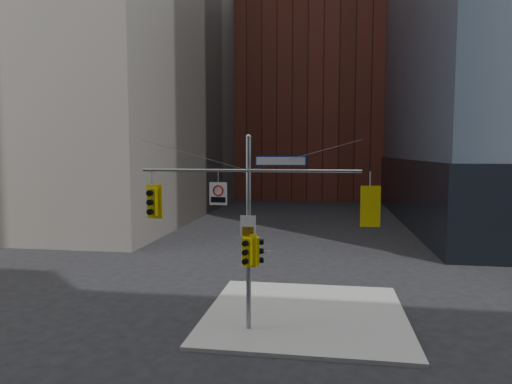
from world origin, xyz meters
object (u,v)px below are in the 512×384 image
(signal_assembly, at_px, (249,214))
(traffic_light_west_arm, at_px, (152,202))
(traffic_light_pole_side, at_px, (257,251))
(regulatory_sign_arm, at_px, (218,193))
(street_sign_blade, at_px, (281,161))
(traffic_light_east_arm, at_px, (370,206))
(traffic_light_pole_front, at_px, (247,251))

(signal_assembly, height_order, traffic_light_west_arm, signal_assembly)
(traffic_light_pole_side, xyz_separation_m, regulatory_sign_arm, (-1.44, -0.03, 2.11))
(street_sign_blade, bearing_deg, traffic_light_east_arm, -5.14)
(traffic_light_east_arm, relative_size, regulatory_sign_arm, 1.71)
(traffic_light_west_arm, height_order, regulatory_sign_arm, regulatory_sign_arm)
(traffic_light_pole_side, distance_m, street_sign_blade, 3.39)
(traffic_light_east_arm, height_order, regulatory_sign_arm, regulatory_sign_arm)
(traffic_light_pole_side, xyz_separation_m, street_sign_blade, (0.84, -0.01, 3.29))
(traffic_light_west_arm, distance_m, traffic_light_east_arm, 7.94)
(traffic_light_east_arm, bearing_deg, signal_assembly, -3.48)
(traffic_light_west_arm, distance_m, street_sign_blade, 5.08)
(signal_assembly, relative_size, regulatory_sign_arm, 9.61)
(street_sign_blade, distance_m, regulatory_sign_arm, 2.57)
(signal_assembly, height_order, regulatory_sign_arm, signal_assembly)
(signal_assembly, bearing_deg, traffic_light_pole_side, 2.51)
(traffic_light_pole_front, bearing_deg, traffic_light_pole_side, 55.11)
(traffic_light_west_arm, distance_m, traffic_light_pole_side, 4.35)
(signal_assembly, bearing_deg, traffic_light_east_arm, 0.00)
(traffic_light_west_arm, bearing_deg, traffic_light_pole_side, 4.62)
(traffic_light_east_arm, xyz_separation_m, traffic_light_pole_side, (-3.96, 0.01, -1.74))
(traffic_light_east_arm, height_order, street_sign_blade, street_sign_blade)
(traffic_light_east_arm, relative_size, street_sign_blade, 0.77)
(traffic_light_pole_front, xyz_separation_m, street_sign_blade, (1.17, 0.27, 3.25))
(traffic_light_west_arm, xyz_separation_m, traffic_light_east_arm, (7.94, -0.01, -0.00))
(traffic_light_pole_front, bearing_deg, traffic_light_east_arm, 17.45)
(traffic_light_pole_side, relative_size, traffic_light_pole_front, 0.84)
(traffic_light_east_arm, relative_size, traffic_light_pole_side, 1.39)
(traffic_light_west_arm, height_order, traffic_light_east_arm, traffic_light_east_arm)
(traffic_light_east_arm, bearing_deg, traffic_light_west_arm, -3.57)
(traffic_light_pole_side, height_order, traffic_light_pole_front, traffic_light_pole_front)
(regulatory_sign_arm, bearing_deg, traffic_light_east_arm, 4.01)
(signal_assembly, height_order, street_sign_blade, signal_assembly)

